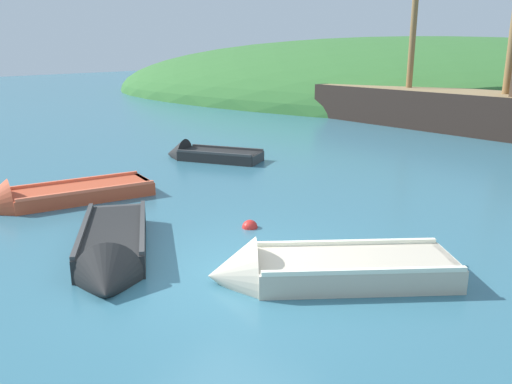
{
  "coord_description": "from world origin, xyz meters",
  "views": [
    {
      "loc": [
        4.62,
        -6.01,
        3.36
      ],
      "look_at": [
        -1.58,
        3.11,
        0.33
      ],
      "focal_mm": 36.51,
      "sensor_mm": 36.0,
      "label": 1
    }
  ],
  "objects_px": {
    "rowboat_near_dock": "(51,199)",
    "buoy_red": "(250,228)",
    "sailing_ship": "(459,115)",
    "rowboat_outer_left": "(205,156)",
    "rowboat_center": "(314,273)",
    "rowboat_portside": "(112,252)"
  },
  "relations": [
    {
      "from": "rowboat_near_dock",
      "to": "buoy_red",
      "type": "distance_m",
      "value": 4.81
    },
    {
      "from": "sailing_ship",
      "to": "rowboat_outer_left",
      "type": "relative_size",
      "value": 4.96
    },
    {
      "from": "rowboat_center",
      "to": "buoy_red",
      "type": "relative_size",
      "value": 11.7
    },
    {
      "from": "sailing_ship",
      "to": "rowboat_near_dock",
      "type": "bearing_deg",
      "value": 91.47
    },
    {
      "from": "rowboat_portside",
      "to": "buoy_red",
      "type": "relative_size",
      "value": 10.55
    },
    {
      "from": "rowboat_center",
      "to": "rowboat_portside",
      "type": "relative_size",
      "value": 1.11
    },
    {
      "from": "rowboat_outer_left",
      "to": "rowboat_near_dock",
      "type": "height_order",
      "value": "rowboat_near_dock"
    },
    {
      "from": "rowboat_center",
      "to": "rowboat_near_dock",
      "type": "relative_size",
      "value": 0.91
    },
    {
      "from": "rowboat_portside",
      "to": "sailing_ship",
      "type": "bearing_deg",
      "value": 130.96
    },
    {
      "from": "rowboat_outer_left",
      "to": "rowboat_near_dock",
      "type": "distance_m",
      "value": 5.72
    },
    {
      "from": "rowboat_near_dock",
      "to": "sailing_ship",
      "type": "bearing_deg",
      "value": -171.86
    },
    {
      "from": "sailing_ship",
      "to": "rowboat_center",
      "type": "distance_m",
      "value": 17.28
    },
    {
      "from": "rowboat_portside",
      "to": "rowboat_center",
      "type": "bearing_deg",
      "value": 64.42
    },
    {
      "from": "buoy_red",
      "to": "rowboat_near_dock",
      "type": "bearing_deg",
      "value": -166.07
    },
    {
      "from": "rowboat_outer_left",
      "to": "rowboat_center",
      "type": "distance_m",
      "value": 9.28
    },
    {
      "from": "sailing_ship",
      "to": "buoy_red",
      "type": "bearing_deg",
      "value": 106.9
    },
    {
      "from": "rowboat_outer_left",
      "to": "buoy_red",
      "type": "relative_size",
      "value": 10.66
    },
    {
      "from": "sailing_ship",
      "to": "rowboat_near_dock",
      "type": "height_order",
      "value": "sailing_ship"
    },
    {
      "from": "rowboat_center",
      "to": "rowboat_portside",
      "type": "xyz_separation_m",
      "value": [
        -3.13,
        -1.15,
        0.01
      ]
    },
    {
      "from": "rowboat_outer_left",
      "to": "rowboat_portside",
      "type": "xyz_separation_m",
      "value": [
        3.94,
        -7.15,
        0.04
      ]
    },
    {
      "from": "buoy_red",
      "to": "rowboat_outer_left",
      "type": "bearing_deg",
      "value": 137.1
    },
    {
      "from": "rowboat_center",
      "to": "rowboat_portside",
      "type": "distance_m",
      "value": 3.34
    }
  ]
}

